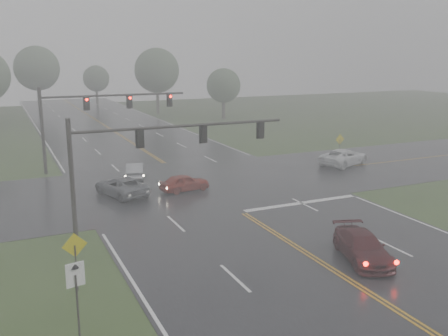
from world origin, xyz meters
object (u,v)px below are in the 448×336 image
sedan_maroon (362,260)px  sedan_red (185,191)px  pickup_white (344,165)px  signal_gantry_far (89,112)px  signal_gantry_near (144,149)px  sedan_silver (135,178)px  car_grey (122,195)px

sedan_maroon → sedan_red: bearing=121.1°
sedan_maroon → pickup_white: bearing=72.5°
pickup_white → signal_gantry_far: (-20.88, 7.65, 5.00)m
signal_gantry_near → sedan_silver: bearing=78.5°
sedan_red → signal_gantry_near: bearing=137.6°
car_grey → signal_gantry_far: size_ratio=0.38×
signal_gantry_near → signal_gantry_far: size_ratio=1.03×
sedan_red → car_grey: car_grey is taller
sedan_silver → pickup_white: size_ratio=0.73×
signal_gantry_far → signal_gantry_near: bearing=-89.4°
car_grey → signal_gantry_far: (-0.42, 9.05, 5.00)m
sedan_silver → sedan_red: bearing=129.6°
sedan_red → signal_gantry_far: signal_gantry_far is taller
sedan_red → signal_gantry_far: 12.07m
sedan_silver → pickup_white: bearing=-173.6°
sedan_red → pickup_white: bearing=-88.8°
sedan_maroon → sedan_red: size_ratio=1.25×
signal_gantry_far → sedan_red: bearing=-63.6°
pickup_white → car_grey: bearing=75.1°
sedan_maroon → sedan_red: 15.63m
sedan_maroon → car_grey: bearing=134.6°
sedan_red → car_grey: bearing=73.3°
sedan_silver → sedan_maroon: bearing=121.8°
sedan_silver → signal_gantry_near: size_ratio=0.30×
car_grey → signal_gantry_near: size_ratio=0.37×
pickup_white → signal_gantry_near: 22.95m
sedan_red → pickup_white: size_ratio=0.70×
pickup_white → signal_gantry_near: (-20.71, -8.74, 4.63)m
sedan_maroon → signal_gantry_near: (-8.25, 8.68, 4.63)m
sedan_red → signal_gantry_near: (-4.71, -6.55, 4.63)m
sedan_red → pickup_white: 16.14m
car_grey → signal_gantry_near: (-0.25, -7.34, 4.63)m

